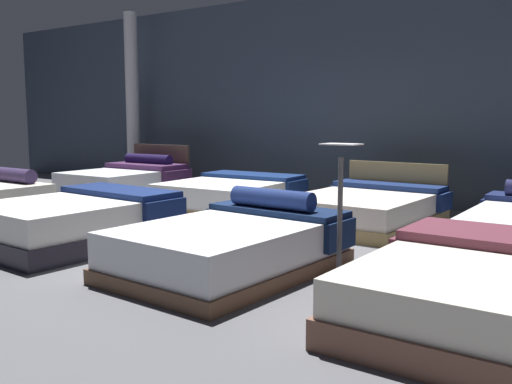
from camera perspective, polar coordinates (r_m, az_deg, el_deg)
name	(u,v)px	position (r m, az deg, el deg)	size (l,w,h in m)	color
ground_plane	(225,235)	(6.83, -3.13, -4.32)	(18.00, 18.00, 0.02)	#5B5B60
showroom_back_wall	(350,96)	(9.58, 9.46, 9.54)	(18.00, 0.06, 3.50)	#333D4C
bed_1	(76,221)	(6.58, -17.73, -2.81)	(1.68, 2.05, 0.55)	black
bed_2	(232,246)	(5.14, -2.43, -5.43)	(1.57, 2.14, 0.70)	brown
bed_3	(491,290)	(4.16, 22.60, -9.14)	(1.67, 2.14, 0.52)	brown
bed_4	(127,182)	(10.13, -12.88, 0.98)	(1.57, 1.96, 0.90)	#4F3C30
bed_5	(231,195)	(8.59, -2.51, -0.28)	(1.74, 2.05, 0.50)	olive
bed_6	(366,209)	(7.48, 11.03, -1.66)	(1.66, 2.13, 0.76)	olive
price_sign	(339,237)	(4.42, 8.41, -4.54)	(0.28, 0.24, 1.19)	#3F3F44
support_pillar	(132,100)	(12.01, -12.34, 9.02)	(0.27, 0.27, 3.50)	silver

